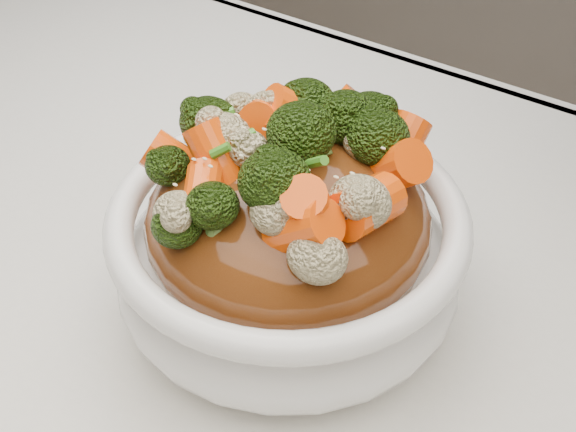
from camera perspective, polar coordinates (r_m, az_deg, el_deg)
The scene contains 8 objects.
tablecloth at distance 0.51m, azimuth -6.41°, elevation -7.55°, with size 1.20×0.80×0.04m, color silver.
bowl at distance 0.45m, azimuth 0.00°, elevation -3.32°, with size 0.23×0.23×0.09m, color white, non-canonical shape.
sauce_base at distance 0.43m, azimuth -0.00°, elevation -0.32°, with size 0.18×0.18×0.10m, color #5B2B0F.
carrots at distance 0.39m, azimuth -0.00°, elevation 7.03°, with size 0.18×0.18×0.05m, color #FF5108, non-canonical shape.
broccoli at distance 0.39m, azimuth -0.00°, elevation 6.90°, with size 0.18×0.18×0.05m, color black, non-canonical shape.
cauliflower at distance 0.39m, azimuth -0.00°, elevation 6.64°, with size 0.18×0.18×0.04m, color #CCBD8B, non-canonical shape.
scallions at distance 0.39m, azimuth 0.00°, elevation 7.16°, with size 0.14×0.14×0.02m, color #387E1D, non-canonical shape.
sesame_seeds at distance 0.39m, azimuth 0.00°, elevation 7.16°, with size 0.17×0.17×0.01m, color beige, non-canonical shape.
Camera 1 is at (0.25, -0.24, 1.11)m, focal length 42.00 mm.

